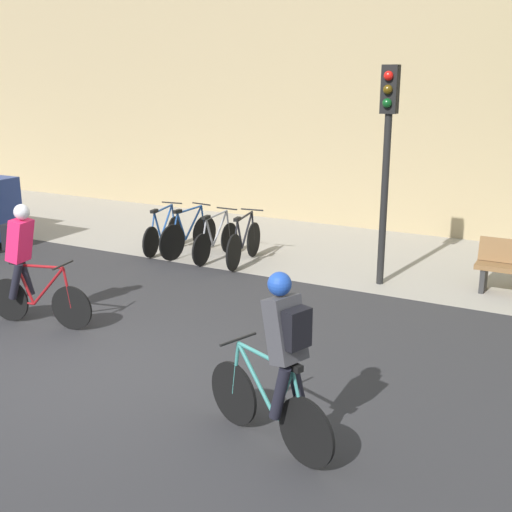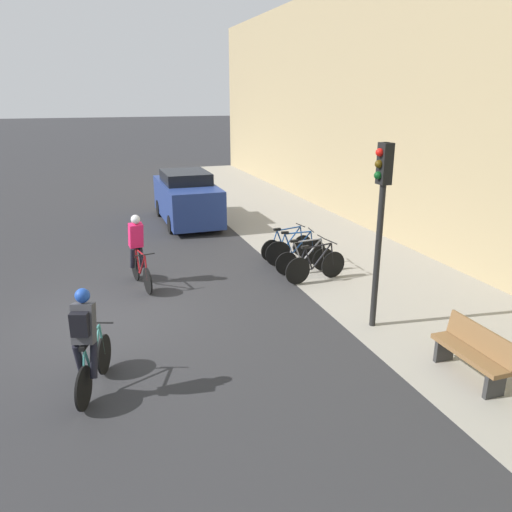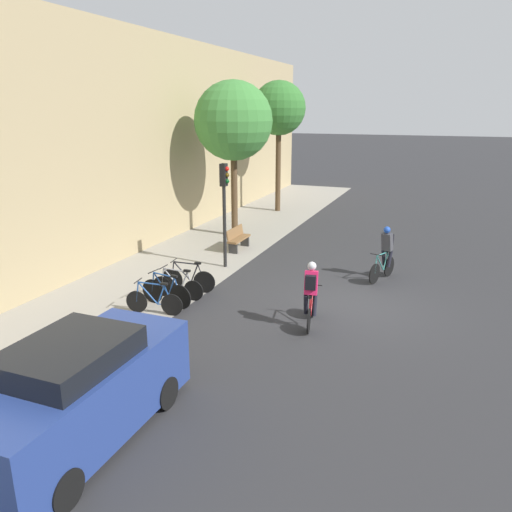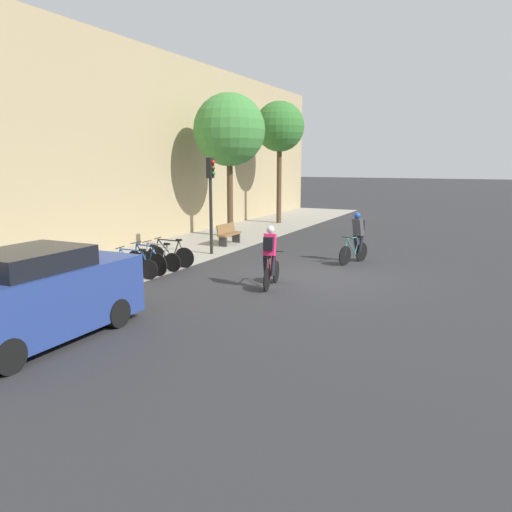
# 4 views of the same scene
# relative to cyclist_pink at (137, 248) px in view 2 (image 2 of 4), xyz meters

# --- Properties ---
(ground) EXTENTS (200.00, 200.00, 0.00)m
(ground) POSITION_rel_cyclist_pink_xyz_m (1.87, -0.87, -0.95)
(ground) COLOR #2B2B2D
(kerb_strip) EXTENTS (44.00, 4.50, 0.01)m
(kerb_strip) POSITION_rel_cyclist_pink_xyz_m (1.87, 5.88, -0.94)
(kerb_strip) COLOR gray
(kerb_strip) RESTS_ON ground
(building_facade) EXTENTS (44.00, 0.60, 8.31)m
(building_facade) POSITION_rel_cyclist_pink_xyz_m (1.87, 8.43, 3.21)
(building_facade) COLOR tan
(building_facade) RESTS_ON ground
(cyclist_pink) EXTENTS (1.68, 0.54, 1.76)m
(cyclist_pink) POSITION_rel_cyclist_pink_xyz_m (0.00, 0.00, 0.00)
(cyclist_pink) COLOR black
(cyclist_pink) RESTS_ON ground
(cyclist_grey) EXTENTS (1.60, 0.66, 1.77)m
(cyclist_grey) POSITION_rel_cyclist_pink_xyz_m (4.62, -1.24, 0.00)
(cyclist_grey) COLOR black
(cyclist_grey) RESTS_ON ground
(parked_bike_0) EXTENTS (0.46, 1.64, 0.94)m
(parked_bike_0) POSITION_rel_cyclist_pink_xyz_m (-0.72, 4.20, -0.56)
(parked_bike_0) COLOR black
(parked_bike_0) RESTS_ON ground
(parked_bike_1) EXTENTS (0.46, 1.69, 0.99)m
(parked_bike_1) POSITION_rel_cyclist_pink_xyz_m (-0.09, 4.21, -0.53)
(parked_bike_1) COLOR black
(parked_bike_1) RESTS_ON ground
(parked_bike_2) EXTENTS (0.46, 1.68, 0.94)m
(parked_bike_2) POSITION_rel_cyclist_pink_xyz_m (0.55, 4.20, -0.56)
(parked_bike_2) COLOR black
(parked_bike_2) RESTS_ON ground
(parked_bike_3) EXTENTS (0.46, 1.73, 0.98)m
(parked_bike_3) POSITION_rel_cyclist_pink_xyz_m (1.18, 4.20, -0.54)
(parked_bike_3) COLOR black
(parked_bike_3) RESTS_ON ground
(traffic_light_pole) EXTENTS (0.26, 0.30, 3.64)m
(traffic_light_pole) POSITION_rel_cyclist_pink_xyz_m (3.88, 4.19, 1.58)
(traffic_light_pole) COLOR black
(traffic_light_pole) RESTS_ON ground
(bench) EXTENTS (1.47, 0.44, 0.89)m
(bench) POSITION_rel_cyclist_pink_xyz_m (6.10, 4.69, -0.48)
(bench) COLOR brown
(bench) RESTS_ON ground
(parked_car) EXTENTS (4.30, 1.84, 1.85)m
(parked_car) POSITION_rel_cyclist_pink_xyz_m (-5.82, 2.38, -0.05)
(parked_car) COLOR navy
(parked_car) RESTS_ON ground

